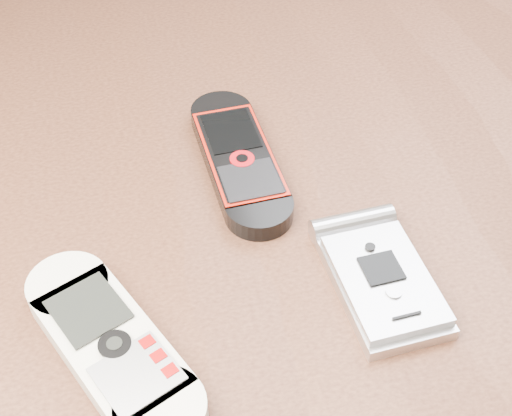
% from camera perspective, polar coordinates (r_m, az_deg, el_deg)
% --- Properties ---
extents(table, '(1.20, 0.80, 0.75)m').
position_cam_1_polar(table, '(0.61, -0.47, -7.77)').
color(table, black).
rests_on(table, ground).
extents(nokia_white, '(0.12, 0.17, 0.02)m').
position_cam_1_polar(nokia_white, '(0.45, -11.49, -10.75)').
color(nokia_white, silver).
rests_on(nokia_white, table).
extents(nokia_black_red, '(0.06, 0.17, 0.02)m').
position_cam_1_polar(nokia_black_red, '(0.56, -1.38, 3.99)').
color(nokia_black_red, black).
rests_on(nokia_black_red, table).
extents(motorola_razr, '(0.07, 0.12, 0.02)m').
position_cam_1_polar(motorola_razr, '(0.48, 10.04, -5.63)').
color(motorola_razr, silver).
rests_on(motorola_razr, table).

